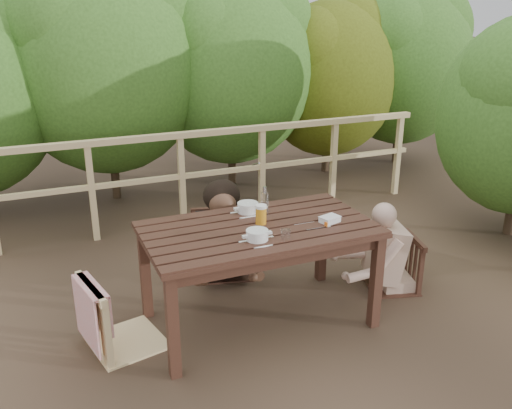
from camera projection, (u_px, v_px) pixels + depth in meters
name	position (u px, v px, depth m)	size (l,w,h in m)	color
ground	(259.00, 320.00, 4.05)	(60.00, 60.00, 0.00)	#4D3928
table	(259.00, 276.00, 3.92)	(1.60, 0.90, 0.74)	#331D14
chair_left	(122.00, 280.00, 3.61)	(0.49, 0.49, 0.98)	#DFC086
chair_far	(221.00, 219.00, 4.62)	(0.49, 0.49, 0.99)	#331D14
chair_right	(394.00, 241.00, 4.40)	(0.41, 0.41, 0.81)	#331D14
woman	(220.00, 198.00, 4.57)	(0.55, 0.67, 1.36)	black
diner_right	(400.00, 218.00, 4.34)	(0.49, 0.60, 1.21)	tan
railing	(182.00, 180.00, 5.60)	(5.60, 0.10, 1.01)	#DFC086
hedge_row	(181.00, 33.00, 6.30)	(6.60, 1.60, 3.80)	#345D1E
soup_near	(257.00, 236.00, 3.56)	(0.25, 0.25, 0.08)	silver
soup_far	(248.00, 208.00, 4.04)	(0.26, 0.26, 0.09)	silver
beer_glass	(261.00, 215.00, 3.81)	(0.08, 0.08, 0.15)	orange
bottle	(265.00, 202.00, 3.97)	(0.06, 0.06, 0.23)	silver
tumbler	(286.00, 235.00, 3.59)	(0.07, 0.07, 0.08)	silver
butter_tub	(330.00, 220.00, 3.85)	(0.14, 0.10, 0.06)	white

